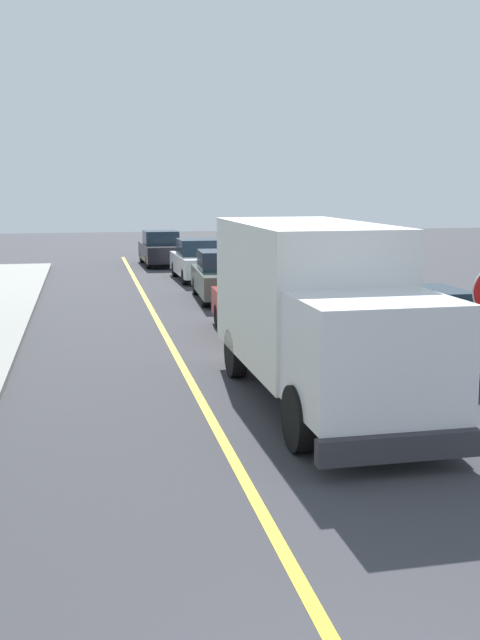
# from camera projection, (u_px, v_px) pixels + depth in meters

# --- Properties ---
(centre_line_yellow) EXTENTS (0.16, 56.00, 0.01)m
(centre_line_yellow) POSITION_uv_depth(u_px,v_px,m) (199.00, 396.00, 14.23)
(centre_line_yellow) COLOR gold
(centre_line_yellow) RESTS_ON ground
(box_truck) EXTENTS (2.50, 7.21, 3.20)m
(box_truck) POSITION_uv_depth(u_px,v_px,m) (316.00, 305.00, 13.72)
(box_truck) COLOR silver
(box_truck) RESTS_ON ground
(parked_car_near) EXTENTS (1.91, 4.45, 1.67)m
(parked_car_near) POSITION_uv_depth(u_px,v_px,m) (257.00, 305.00, 19.85)
(parked_car_near) COLOR maroon
(parked_car_near) RESTS_ON ground
(parked_car_mid) EXTENTS (2.00, 4.48, 1.67)m
(parked_car_mid) POSITION_uv_depth(u_px,v_px,m) (223.00, 277.00, 25.98)
(parked_car_mid) COLOR #4C564C
(parked_car_mid) RESTS_ON ground
(parked_car_far) EXTENTS (1.90, 4.44, 1.67)m
(parked_car_far) POSITION_uv_depth(u_px,v_px,m) (199.00, 261.00, 31.38)
(parked_car_far) COLOR silver
(parked_car_far) RESTS_ON ground
(parked_car_furthest) EXTENTS (1.91, 4.44, 1.67)m
(parked_car_furthest) POSITION_uv_depth(u_px,v_px,m) (161.00, 249.00, 37.04)
(parked_car_furthest) COLOR black
(parked_car_furthest) RESTS_ON ground
(parked_van_across) EXTENTS (1.83, 4.41, 1.67)m
(parked_van_across) POSITION_uv_depth(u_px,v_px,m) (421.00, 328.00, 16.77)
(parked_van_across) COLOR #B7B7BC
(parked_van_across) RESTS_ON ground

